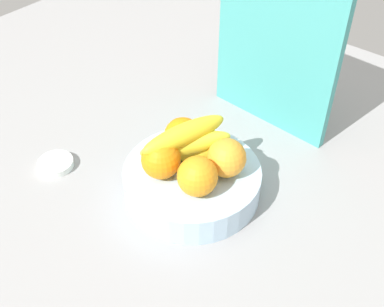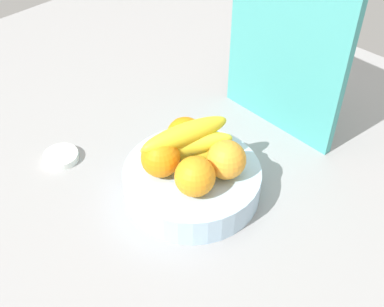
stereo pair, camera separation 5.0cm
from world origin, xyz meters
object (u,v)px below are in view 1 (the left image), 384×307
orange_back_left (161,160)px  jar_lid (56,164)px  orange_front_left (197,176)px  fruit_bowl (192,181)px  banana_bunch (186,143)px  cutting_board (275,47)px  orange_front_right (227,158)px  orange_center (183,136)px

orange_back_left → jar_lid: size_ratio=1.00×
orange_front_left → fruit_bowl: bearing=139.6°
banana_bunch → jar_lid: 28.10cm
orange_front_left → jar_lid: bearing=-163.7°
cutting_board → jar_lid: cutting_board is taller
orange_front_left → orange_back_left: bearing=-173.7°
orange_back_left → cutting_board: bearing=86.9°
fruit_bowl → cutting_board: 32.01cm
fruit_bowl → cutting_board: (-1.76, 28.14, 15.16)cm
cutting_board → banana_bunch: bearing=-88.4°
cutting_board → orange_front_left: bearing=-76.6°
orange_front_right → banana_bunch: size_ratio=0.40×
orange_back_left → orange_front_left: bearing=6.3°
orange_front_right → cutting_board: size_ratio=0.20×
orange_front_right → cutting_board: 27.10cm
orange_back_left → banana_bunch: size_ratio=0.40×
orange_front_right → jar_lid: 35.19cm
fruit_bowl → orange_front_left: (4.07, -3.46, 6.36)cm
banana_bunch → orange_front_right: bearing=16.1°
fruit_bowl → cutting_board: cutting_board is taller
orange_center → fruit_bowl: bearing=-32.8°
fruit_bowl → cutting_board: bearing=93.6°
orange_center → orange_back_left: 7.49cm
fruit_bowl → jar_lid: fruit_bowl is taller
fruit_bowl → orange_front_right: orange_front_right is taller
orange_front_right → banana_bunch: bearing=-163.9°
orange_front_right → jar_lid: (-30.45, -15.48, -8.48)cm
fruit_bowl → banana_bunch: bearing=151.9°
orange_front_right → orange_center: 9.86cm
fruit_bowl → banana_bunch: (-2.39, 1.27, 7.04)cm
orange_front_right → banana_bunch: banana_bunch is taller
orange_back_left → banana_bunch: banana_bunch is taller
orange_front_right → fruit_bowl: bearing=-146.0°
jar_lid → banana_bunch: bearing=30.1°
orange_front_right → jar_lid: bearing=-153.1°
orange_center → orange_front_left: bearing=-36.5°
fruit_bowl → orange_front_right: size_ratio=3.61×
banana_bunch → cutting_board: (0.63, 26.86, 8.12)cm
banana_bunch → jar_lid: banana_bunch is taller
jar_lid → orange_back_left: bearing=19.5°
orange_front_left → orange_front_right: size_ratio=1.00×
fruit_bowl → orange_center: size_ratio=3.61×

